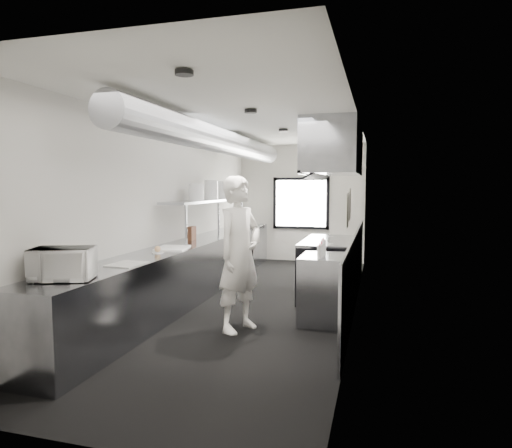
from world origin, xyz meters
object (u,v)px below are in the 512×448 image
Objects in this scene: exhaust_hood at (334,150)px; squeeze_bottle_c at (323,248)px; far_work_table at (246,245)px; plate_stack_a at (196,192)px; small_plate at (158,253)px; squeeze_bottle_b at (321,251)px; knife_block at (191,233)px; squeeze_bottle_e at (323,245)px; pass_shelf at (208,201)px; squeeze_bottle_a at (319,252)px; line_cook at (240,254)px; squeeze_bottle_d at (322,247)px; plate_stack_b at (198,192)px; plate_stack_c at (211,190)px; cutting_board at (172,248)px; plate_stack_d at (221,190)px; prep_counter at (175,276)px; microwave at (63,264)px; deli_tub_b at (77,266)px; range at (329,268)px; deli_tub_a at (60,273)px; bottle_station at (326,289)px.

exhaust_hood is 1.95m from squeeze_bottle_c.
plate_stack_a reaches higher than far_work_table.
small_plate is 0.91× the size of squeeze_bottle_b.
knife_block is 1.32× the size of squeeze_bottle_e.
pass_shelf is 0.63m from plate_stack_a.
squeeze_bottle_a is 0.99× the size of squeeze_bottle_b.
squeeze_bottle_b is at bearing -39.00° from pass_shelf.
line_cook is 1.32m from squeeze_bottle_e.
squeeze_bottle_d reaches higher than far_work_table.
plate_stack_c reaches higher than plate_stack_b.
plate_stack_c is (0.06, 0.79, 0.73)m from knife_block.
cutting_board is 1.69× the size of plate_stack_d.
plate_stack_c is (-0.05, 1.66, 1.30)m from prep_counter.
far_work_table is at bearing 68.64° from microwave.
small_plate is at bearing -87.15° from plate_stack_a.
plate_stack_c reaches higher than pass_shelf.
microwave reaches higher than squeeze_bottle_e.
pass_shelf is at bearing 82.79° from knife_block.
plate_stack_b is 1.63× the size of squeeze_bottle_a.
squeeze_bottle_c is (2.31, -1.82, -0.75)m from plate_stack_c.
plate_stack_d is at bearing 92.33° from small_plate.
far_work_table is (0.04, 2.20, -1.09)m from pass_shelf.
small_plate reaches higher than far_work_table.
cutting_board is 3.39× the size of squeeze_bottle_d.
microwave reaches higher than deli_tub_b.
microwave is 2.65× the size of squeeze_bottle_c.
exhaust_hood is 0.73× the size of pass_shelf.
squeeze_bottle_c is 1.18× the size of squeeze_bottle_d.
squeeze_bottle_b reaches higher than deli_tub_b.
cutting_board is (-2.14, -1.36, 0.44)m from range.
knife_block is 0.68× the size of plate_stack_d.
plate_stack_d is at bearing 137.21° from squeeze_bottle_e.
squeeze_bottle_a reaches higher than deli_tub_a.
squeeze_bottle_b is (0.01, 0.14, 0.00)m from squeeze_bottle_a.
range is 1.19m from squeeze_bottle_e.
microwave is 3.55m from plate_stack_b.
range is 3.32m from far_work_table.
cutting_board is at bearing -148.27° from exhaust_hood.
range is 2.79× the size of cutting_board.
knife_block is at bearing 88.32° from deli_tub_b.
deli_tub_a is 0.37× the size of plate_stack_c.
plate_stack_d is at bearing 91.75° from plate_stack_a.
exhaust_hood reaches higher than line_cook.
bottle_station is 4.53m from far_work_table.
small_plate is at bearing 80.11° from deli_tub_b.
prep_counter is 1.04m from knife_block.
bottle_station is at bearing 35.60° from deli_tub_b.
cutting_board reaches higher than prep_counter.
range is 4.24m from deli_tub_a.
range is at bearing -24.87° from plate_stack_d.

